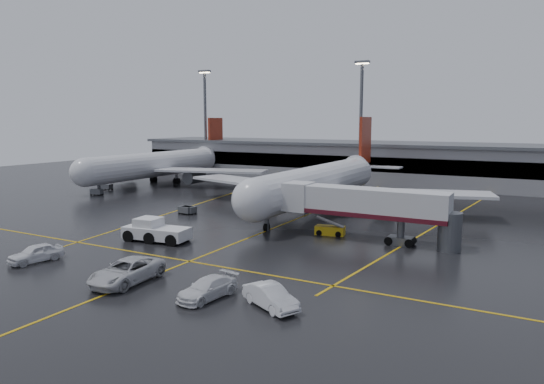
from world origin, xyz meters
The scene contains 22 objects.
ground centered at (0.00, 0.00, 0.00)m, with size 220.00×220.00×0.00m, color black.
apron_line_centre centered at (0.00, 0.00, 0.01)m, with size 0.25×90.00×0.02m, color gold.
apron_line_stop centered at (0.00, -22.00, 0.01)m, with size 60.00×0.25×0.02m, color gold.
apron_line_left centered at (-20.00, 10.00, 0.01)m, with size 0.25×70.00×0.02m, color gold.
apron_line_right centered at (18.00, 10.00, 0.01)m, with size 0.25×70.00×0.02m, color gold.
terminal centered at (0.00, 47.93, 4.32)m, with size 122.00×19.00×8.60m.
light_mast_left centered at (-45.00, 42.00, 14.47)m, with size 3.00×1.20×25.45m.
light_mast_mid centered at (-5.00, 42.00, 14.47)m, with size 3.00×1.20×25.45m.
main_airliner centered at (0.00, 9.70, 4.21)m, with size 48.80×45.60×14.10m.
second_airliner centered at (-42.00, 21.70, 4.21)m, with size 48.80×45.60×14.10m.
jet_bridge centered at (11.87, -6.00, 3.93)m, with size 19.90×3.40×6.05m.
pushback_tractor centered at (-8.41, -17.35, 1.05)m, with size 7.73×4.03×2.65m.
belt_loader centered at (7.53, -5.22, 0.53)m, with size 3.59×2.04×2.16m.
service_van_a centered at (-0.63, -29.40, 0.97)m, with size 3.21×6.96×1.93m, color silver.
service_van_b centered at (7.35, -29.13, 0.77)m, with size 2.15×5.30×1.54m, color white.
service_van_c centered at (12.44, -28.51, 0.83)m, with size 1.75×5.01×1.65m, color white.
service_van_d centered at (-12.63, -29.12, 0.85)m, with size 2.00×4.98×1.70m, color white.
baggage_cart_a centered at (-15.21, -2.78, 0.63)m, with size 2.07×1.41×1.12m.
baggage_cart_b centered at (-15.57, -3.00, 0.63)m, with size 2.09×1.44×1.12m.
baggage_cart_c centered at (-12.33, 6.93, 0.63)m, with size 2.35×1.99×1.12m.
baggage_cart_d centered at (-44.96, 9.57, 0.63)m, with size 2.17×1.58×1.12m.
baggage_cart_e centered at (-41.18, 3.70, 0.63)m, with size 2.29×1.82×1.12m.
Camera 1 is at (28.80, -58.08, 13.28)m, focal length 32.59 mm.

